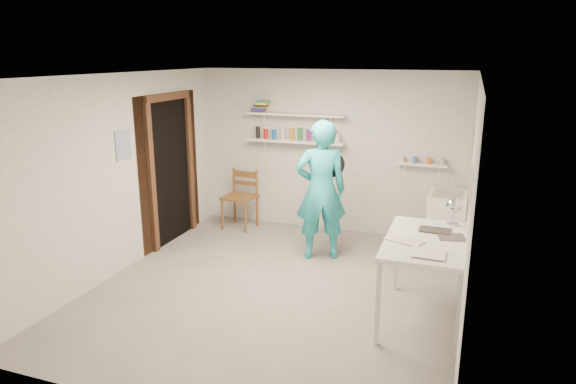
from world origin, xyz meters
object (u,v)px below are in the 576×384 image
(belfast_sink, at_px, (447,205))
(work_table, at_px, (424,280))
(wooden_chair, at_px, (240,197))
(desk_lamp, at_px, (454,205))
(man, at_px, (321,190))
(wall_clock, at_px, (332,165))

(belfast_sink, relative_size, work_table, 0.46)
(wooden_chair, distance_m, desk_lamp, 3.52)
(man, distance_m, wall_clock, 0.38)
(belfast_sink, bearing_deg, desk_lamp, -85.56)
(man, bearing_deg, work_table, 114.37)
(man, relative_size, wall_clock, 5.56)
(belfast_sink, xyz_separation_m, desk_lamp, (0.11, -1.35, 0.39))
(wooden_chair, relative_size, desk_lamp, 6.03)
(work_table, distance_m, desk_lamp, 0.86)
(belfast_sink, bearing_deg, wall_clock, -164.25)
(wooden_chair, bearing_deg, man, -21.32)
(desk_lamp, bearing_deg, belfast_sink, 94.44)
(belfast_sink, distance_m, wooden_chair, 3.05)
(man, xyz_separation_m, work_table, (1.44, -1.26, -0.48))
(wooden_chair, bearing_deg, wall_clock, -13.76)
(work_table, bearing_deg, desk_lamp, 67.58)
(wall_clock, bearing_deg, man, -138.60)
(man, relative_size, desk_lamp, 11.22)
(belfast_sink, bearing_deg, man, -158.43)
(belfast_sink, relative_size, desk_lamp, 3.68)
(belfast_sink, relative_size, wooden_chair, 0.61)
(wooden_chair, xyz_separation_m, desk_lamp, (3.15, -1.47, 0.60))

